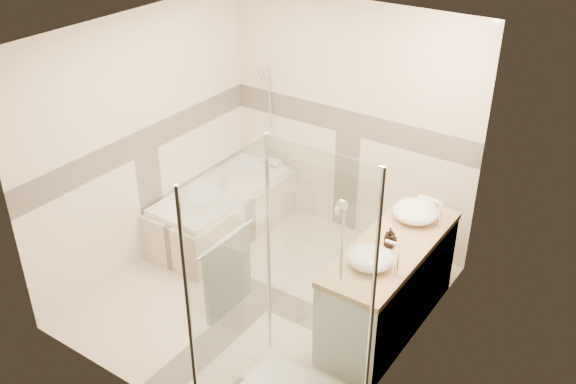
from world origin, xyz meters
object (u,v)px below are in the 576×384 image
Objects in this scene: bathtub at (223,208)px; vessel_sink_far at (370,258)px; vessel_sink_near at (415,211)px; vanity at (389,285)px; amenity_bottle_a at (390,237)px; shower_enclosure at (277,351)px; amenity_bottle_b at (391,238)px.

bathtub is 2.33m from vessel_sink_far.
bathtub is 4.14× the size of vessel_sink_near.
amenity_bottle_a reaches higher than vanity.
bathtub is 2.47m from shower_enclosure.
vessel_sink_far reaches higher than vanity.
vessel_sink_far is at bearing -90.00° from vessel_sink_near.
amenity_bottle_a is at bearing -10.37° from bathtub.
vessel_sink_near is (-0.02, 0.47, 0.51)m from vanity.
shower_enclosure reaches higher than vanity.
shower_enclosure is at bearing -41.10° from bathtub.
shower_enclosure is at bearing -102.21° from amenity_bottle_b.
amenity_bottle_a is (2.13, -0.39, 0.63)m from bathtub.
vessel_sink_near is at bearing 90.00° from vessel_sink_far.
amenity_bottle_a is at bearing -90.00° from amenity_bottle_b.
vessel_sink_far is (-0.02, -0.37, 0.50)m from vanity.
amenity_bottle_b is (0.27, 1.26, 0.41)m from shower_enclosure.
amenity_bottle_a is (-0.02, -0.04, 0.51)m from vanity.
vessel_sink_far is (0.27, 0.90, 0.42)m from shower_enclosure.
vessel_sink_near is at bearing 3.18° from bathtub.
shower_enclosure is 4.97× the size of vessel_sink_near.
amenity_bottle_b is (0.00, 0.36, -0.00)m from vessel_sink_far.
vessel_sink_near is 0.84m from vessel_sink_far.
vessel_sink_near is at bearing 92.44° from vanity.
shower_enclosure is at bearing -102.97° from vanity.
amenity_bottle_a is at bearing -90.00° from vessel_sink_near.
vanity is 9.43× the size of amenity_bottle_a.
amenity_bottle_b is (-0.02, -0.01, 0.49)m from vanity.
vessel_sink_near is at bearing 90.00° from amenity_bottle_b.
shower_enclosure is 11.88× the size of amenity_bottle_a.
vanity is 0.49m from amenity_bottle_b.
vessel_sink_near is (2.13, 0.12, 0.62)m from bathtub.
amenity_bottle_b is at bearing -9.60° from bathtub.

